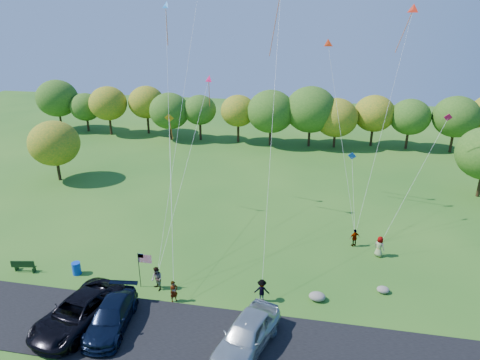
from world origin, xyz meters
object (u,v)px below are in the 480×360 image
(park_bench, at_px, (24,266))
(minivan_dark, at_px, (78,312))
(flyer_c, at_px, (262,290))
(flyer_e, at_px, (379,247))
(trash_barrel, at_px, (76,268))
(flyer_d, at_px, (355,238))
(minivan_silver, at_px, (247,334))
(minivan_navy, at_px, (111,316))
(flyer_a, at_px, (174,291))
(flyer_b, at_px, (157,279))

(park_bench, bearing_deg, minivan_dark, -42.70)
(flyer_c, xyz_separation_m, flyer_e, (8.33, 7.35, 0.05))
(park_bench, height_order, trash_barrel, park_bench)
(flyer_c, height_order, flyer_d, flyer_c)
(park_bench, bearing_deg, minivan_silver, -24.65)
(flyer_c, xyz_separation_m, trash_barrel, (-13.93, 0.55, -0.34))
(minivan_navy, height_order, park_bench, minivan_navy)
(minivan_navy, bearing_deg, trash_barrel, 130.29)
(minivan_navy, bearing_deg, flyer_a, 40.56)
(flyer_b, xyz_separation_m, trash_barrel, (-6.59, 0.70, -0.42))
(minivan_navy, relative_size, trash_barrel, 5.76)
(flyer_a, distance_m, flyer_e, 16.47)
(flyer_a, distance_m, park_bench, 12.25)
(flyer_c, height_order, flyer_e, flyer_e)
(flyer_a, distance_m, flyer_c, 5.87)
(minivan_dark, height_order, trash_barrel, minivan_dark)
(minivan_silver, distance_m, flyer_a, 6.47)
(minivan_dark, distance_m, minivan_silver, 10.52)
(minivan_navy, relative_size, minivan_silver, 0.96)
(minivan_navy, bearing_deg, flyer_e, 27.72)
(minivan_navy, bearing_deg, minivan_dark, 178.42)
(minivan_navy, relative_size, flyer_a, 3.45)
(flyer_b, bearing_deg, flyer_e, 66.63)
(flyer_d, bearing_deg, minivan_dark, 9.21)
(minivan_silver, xyz_separation_m, flyer_e, (8.55, 11.87, -0.16))
(minivan_silver, bearing_deg, flyer_b, 165.39)
(flyer_c, relative_size, park_bench, 0.93)
(flyer_c, height_order, park_bench, flyer_c)
(flyer_d, xyz_separation_m, flyer_e, (1.82, -1.25, 0.09))
(minivan_dark, bearing_deg, flyer_e, 43.76)
(minivan_navy, distance_m, flyer_d, 19.95)
(minivan_navy, xyz_separation_m, park_bench, (-9.27, 4.40, -0.33))
(park_bench, bearing_deg, flyer_c, -10.35)
(minivan_silver, height_order, flyer_e, minivan_silver)
(flyer_c, bearing_deg, park_bench, -2.92)
(minivan_dark, height_order, park_bench, minivan_dark)
(flyer_b, relative_size, park_bench, 1.01)
(minivan_dark, relative_size, trash_barrel, 6.90)
(trash_barrel, bearing_deg, minivan_silver, -20.29)
(trash_barrel, bearing_deg, flyer_b, -6.10)
(minivan_silver, height_order, flyer_c, minivan_silver)
(minivan_silver, height_order, flyer_d, minivan_silver)
(flyer_c, bearing_deg, flyer_d, -129.84)
(minivan_silver, bearing_deg, flyer_e, 71.14)
(trash_barrel, bearing_deg, flyer_d, 21.51)
(flyer_b, xyz_separation_m, flyer_c, (7.34, 0.15, -0.07))
(minivan_dark, distance_m, park_bench, 8.54)
(flyer_c, distance_m, park_bench, 17.94)
(flyer_a, xyz_separation_m, flyer_d, (12.26, 9.78, -0.01))
(flyer_c, relative_size, trash_barrel, 1.72)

